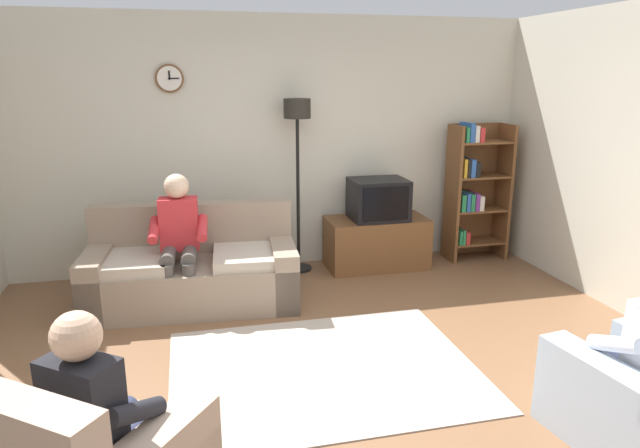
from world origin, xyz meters
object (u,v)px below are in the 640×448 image
object	(u,v)px
person_on_couch	(179,236)
person_in_left_armchair	(100,408)
tv_stand	(376,243)
tv	(378,199)
couch	(193,271)
bookshelf	(473,188)
floor_lamp	(297,138)

from	to	relation	value
person_on_couch	person_in_left_armchair	size ratio (longest dim) A/B	1.11
tv_stand	person_on_couch	xyz separation A→B (m)	(-2.11, -0.70, 0.42)
tv	person_in_left_armchair	distance (m)	4.04
couch	person_on_couch	world-z (taller)	person_on_couch
person_on_couch	person_in_left_armchair	distance (m)	2.55
bookshelf	couch	bearing A→B (deg)	-168.32
bookshelf	floor_lamp	xyz separation A→B (m)	(-2.04, 0.03, 0.62)
person_in_left_armchair	person_on_couch	bearing A→B (deg)	82.12
bookshelf	person_on_couch	world-z (taller)	bookshelf
couch	bookshelf	xyz separation A→B (m)	(3.18, 0.66, 0.51)
tv	person_on_couch	xyz separation A→B (m)	(-2.11, -0.67, -0.08)
couch	tv_stand	distance (m)	2.09
floor_lamp	person_on_couch	xyz separation A→B (m)	(-1.25, -0.80, -0.75)
floor_lamp	couch	bearing A→B (deg)	-149.04
bookshelf	floor_lamp	size ratio (longest dim) A/B	0.85
bookshelf	person_on_couch	distance (m)	3.38
floor_lamp	person_in_left_armchair	bearing A→B (deg)	-115.68
couch	person_on_couch	distance (m)	0.41
couch	person_on_couch	size ratio (longest dim) A/B	1.58
person_on_couch	person_in_left_armchair	bearing A→B (deg)	-97.88
tv	person_in_left_armchair	world-z (taller)	person_in_left_armchair
floor_lamp	person_in_left_armchair	xyz separation A→B (m)	(-1.60, -3.32, -0.85)
couch	floor_lamp	xyz separation A→B (m)	(1.14, 0.69, 1.14)
tv	person_in_left_armchair	xyz separation A→B (m)	(-2.46, -3.20, -0.17)
couch	tv	distance (m)	2.13
person_in_left_armchair	bookshelf	bearing A→B (deg)	42.15
tv_stand	floor_lamp	size ratio (longest dim) A/B	0.59
tv_stand	bookshelf	size ratio (longest dim) A/B	0.70
tv	bookshelf	bearing A→B (deg)	4.66
tv	couch	bearing A→B (deg)	-164.34
person_in_left_armchair	floor_lamp	bearing A→B (deg)	64.32
tv_stand	person_on_couch	distance (m)	2.26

